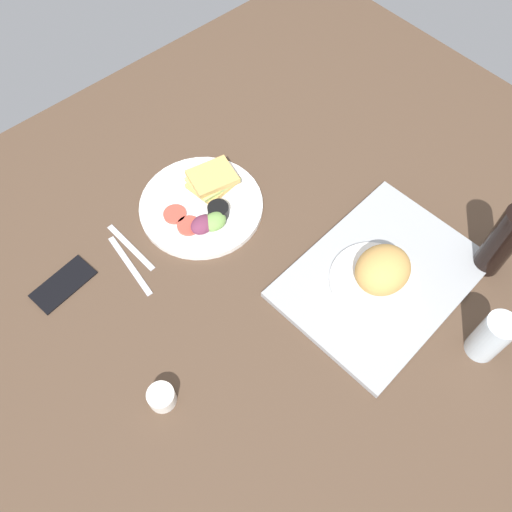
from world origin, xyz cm
name	(u,v)px	position (x,y,z in cm)	size (l,w,h in cm)	color
ground_plane	(254,255)	(0.00, 0.00, -1.50)	(190.00, 150.00, 3.00)	#4C3828
serving_tray	(381,278)	(-16.90, 24.90, 0.80)	(45.00, 33.00, 1.60)	#9EA0A3
bread_plate_near	(380,273)	(-14.67, 25.24, 5.88)	(20.17, 20.17, 10.29)	white
plate_with_salad	(204,203)	(0.61, -18.01, 1.62)	(30.72, 30.72, 5.40)	white
drinking_glass	(491,337)	(-20.04, 50.21, 6.55)	(6.49, 6.49, 13.10)	silver
soda_bottle	(502,242)	(-38.12, 38.59, 10.12)	(6.40, 6.40, 20.25)	black
espresso_cup	(162,397)	(37.17, 14.24, 2.00)	(5.60, 5.60, 4.00)	silver
fork	(131,247)	(21.25, -20.42, 0.25)	(17.00, 1.40, 0.50)	#B7B7BC
knife	(130,265)	(24.25, -16.42, 0.25)	(19.00, 1.40, 0.50)	#B7B7BC
cell_phone	(63,284)	(38.52, -22.36, 0.40)	(14.40, 7.20, 0.80)	black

